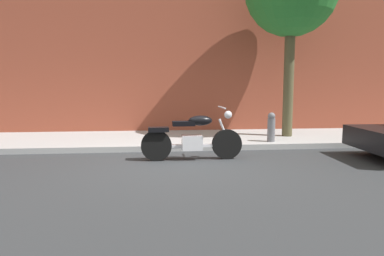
{
  "coord_description": "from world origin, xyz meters",
  "views": [
    {
      "loc": [
        -0.43,
        -7.22,
        1.65
      ],
      "look_at": [
        0.35,
        0.49,
        0.7
      ],
      "focal_mm": 33.88,
      "sensor_mm": 36.0,
      "label": 1
    }
  ],
  "objects": [
    {
      "name": "ground_plane",
      "position": [
        0.0,
        0.0,
        0.0
      ],
      "size": [
        60.0,
        60.0,
        0.0
      ],
      "primitive_type": "plane",
      "color": "#303335"
    },
    {
      "name": "sidewalk",
      "position": [
        0.0,
        2.98,
        0.07
      ],
      "size": [
        25.32,
        2.97,
        0.14
      ],
      "primitive_type": "cube",
      "color": "#A7A7A7",
      "rests_on": "ground"
    },
    {
      "name": "motorcycle",
      "position": [
        0.34,
        0.49,
        0.48
      ],
      "size": [
        2.2,
        0.7,
        1.16
      ],
      "color": "black",
      "rests_on": "ground"
    },
    {
      "name": "fire_hydrant",
      "position": [
        2.57,
        1.91,
        0.46
      ],
      "size": [
        0.2,
        0.2,
        0.91
      ],
      "color": "slate",
      "rests_on": "ground"
    }
  ]
}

